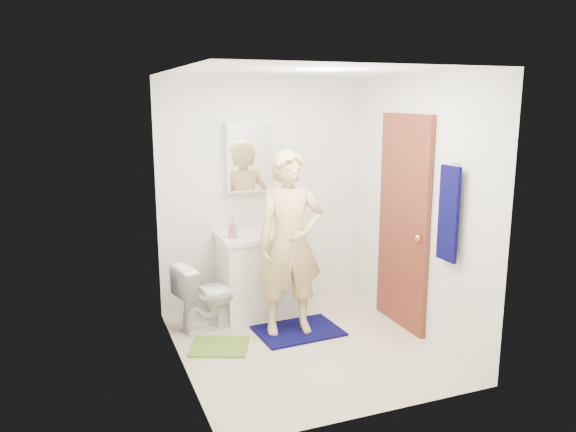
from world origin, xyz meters
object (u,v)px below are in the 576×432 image
object	(u,v)px
vanity_cabinet	(258,276)
toothbrush_cup	(283,225)
man	(290,243)
medicine_cabinet	(250,157)
soap_dispenser	(233,229)
towel	(448,214)
toilet	(209,295)

from	to	relation	value
vanity_cabinet	toothbrush_cup	world-z (taller)	toothbrush_cup
man	vanity_cabinet	bearing A→B (deg)	109.74
medicine_cabinet	soap_dispenser	world-z (taller)	medicine_cabinet
toothbrush_cup	medicine_cabinet	bearing A→B (deg)	152.83
medicine_cabinet	toothbrush_cup	xyz separation A→B (m)	(0.30, -0.15, -0.70)
medicine_cabinet	soap_dispenser	size ratio (longest dim) A/B	4.07
towel	toilet	bearing A→B (deg)	142.95
vanity_cabinet	toilet	xyz separation A→B (m)	(-0.56, -0.17, -0.07)
soap_dispenser	vanity_cabinet	bearing A→B (deg)	15.62
soap_dispenser	man	xyz separation A→B (m)	(0.41, -0.50, -0.06)
toilet	toothbrush_cup	distance (m)	1.06
medicine_cabinet	toothbrush_cup	size ratio (longest dim) A/B	5.82
toilet	man	distance (m)	0.97
toilet	toothbrush_cup	bearing A→B (deg)	-87.74
towel	man	size ratio (longest dim) A/B	0.47
vanity_cabinet	medicine_cabinet	world-z (taller)	medicine_cabinet
soap_dispenser	toothbrush_cup	xyz separation A→B (m)	(0.58, 0.15, -0.04)
medicine_cabinet	man	world-z (taller)	medicine_cabinet
towel	soap_dispenser	xyz separation A→B (m)	(-1.46, 1.41, -0.31)
medicine_cabinet	man	bearing A→B (deg)	-81.12
soap_dispenser	man	world-z (taller)	man
medicine_cabinet	toilet	bearing A→B (deg)	-144.36
toilet	soap_dispenser	world-z (taller)	soap_dispenser
vanity_cabinet	soap_dispenser	distance (m)	0.61
soap_dispenser	man	distance (m)	0.65
towel	soap_dispenser	distance (m)	2.05
toilet	towel	bearing A→B (deg)	-140.76
vanity_cabinet	soap_dispenser	world-z (taller)	soap_dispenser
toothbrush_cup	man	xyz separation A→B (m)	(-0.17, -0.65, -0.02)
toilet	medicine_cabinet	bearing A→B (deg)	-68.07
medicine_cabinet	soap_dispenser	xyz separation A→B (m)	(-0.28, -0.30, -0.66)
medicine_cabinet	toilet	size ratio (longest dim) A/B	1.06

